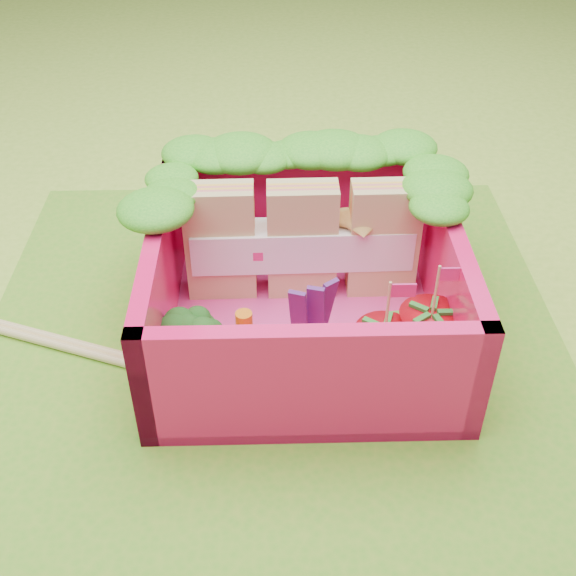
% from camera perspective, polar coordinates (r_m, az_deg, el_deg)
% --- Properties ---
extents(ground, '(14.00, 14.00, 0.00)m').
position_cam_1_polar(ground, '(3.29, -1.22, -4.07)').
color(ground, '#8ABA34').
rests_on(ground, ground).
extents(placemat, '(2.60, 2.60, 0.03)m').
position_cam_1_polar(placemat, '(3.28, -1.23, -3.88)').
color(placemat, '#5CA825').
rests_on(placemat, ground).
extents(bento_floor, '(1.30, 1.30, 0.05)m').
position_cam_1_polar(bento_floor, '(3.27, 1.24, -3.08)').
color(bento_floor, '#EA3B91').
rests_on(bento_floor, placemat).
extents(bento_box, '(1.30, 1.30, 0.55)m').
position_cam_1_polar(bento_box, '(3.11, 1.30, 0.38)').
color(bento_box, '#FE155E').
rests_on(bento_box, placemat).
extents(lettuce_ruffle, '(1.43, 0.77, 0.11)m').
position_cam_1_polar(lettuce_ruffle, '(3.33, 1.02, 9.98)').
color(lettuce_ruffle, '#23981B').
rests_on(lettuce_ruffle, bento_box).
extents(sandwich_stack, '(1.06, 0.19, 0.56)m').
position_cam_1_polar(sandwich_stack, '(3.28, 1.23, 3.74)').
color(sandwich_stack, tan).
rests_on(sandwich_stack, bento_floor).
extents(broccoli, '(0.33, 0.33, 0.24)m').
position_cam_1_polar(broccoli, '(2.96, -7.45, -3.78)').
color(broccoli, '#75B055').
rests_on(broccoli, bento_floor).
extents(carrot_sticks, '(0.15, 0.18, 0.27)m').
position_cam_1_polar(carrot_sticks, '(2.94, -4.26, -4.72)').
color(carrot_sticks, orange).
rests_on(carrot_sticks, bento_floor).
extents(purple_wedges, '(0.17, 0.11, 0.38)m').
position_cam_1_polar(purple_wedges, '(2.99, 2.01, -2.34)').
color(purple_wedges, '#491B60').
rests_on(purple_wedges, bento_floor).
extents(strawberry_left, '(0.24, 0.24, 0.48)m').
position_cam_1_polar(strawberry_left, '(2.95, 7.51, -5.00)').
color(strawberry_left, red).
rests_on(strawberry_left, bento_floor).
extents(strawberry_right, '(0.26, 0.26, 0.50)m').
position_cam_1_polar(strawberry_right, '(3.02, 11.03, -3.87)').
color(strawberry_right, red).
rests_on(strawberry_right, bento_floor).
extents(snap_peas, '(0.33, 0.42, 0.05)m').
position_cam_1_polar(snap_peas, '(3.19, 10.41, -3.95)').
color(snap_peas, '#5C9E31').
rests_on(snap_peas, bento_floor).
extents(chopsticks, '(2.20, 0.88, 0.04)m').
position_cam_1_polar(chopsticks, '(3.33, -17.01, -4.30)').
color(chopsticks, '#D1C072').
rests_on(chopsticks, placemat).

